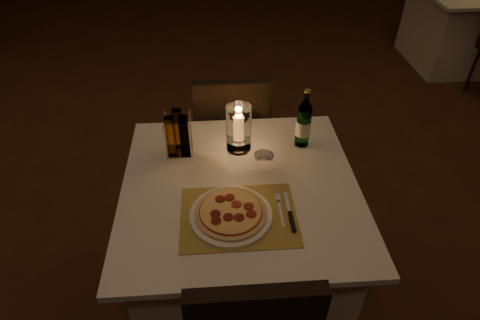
{
  "coord_description": "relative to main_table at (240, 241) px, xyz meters",
  "views": [
    {
      "loc": [
        0.09,
        -1.83,
        1.89
      ],
      "look_at": [
        0.18,
        -0.56,
        0.86
      ],
      "focal_mm": 30.0,
      "sensor_mm": 36.0,
      "label": 1
    }
  ],
  "objects": [
    {
      "name": "floor",
      "position": [
        -0.18,
        0.58,
        -0.38
      ],
      "size": [
        8.0,
        10.0,
        0.02
      ],
      "primitive_type": "cube",
      "color": "#422215",
      "rests_on": "ground"
    },
    {
      "name": "main_table",
      "position": [
        0.0,
        0.0,
        0.0
      ],
      "size": [
        1.0,
        1.0,
        0.74
      ],
      "color": "silver",
      "rests_on": "ground"
    },
    {
      "name": "chair_far",
      "position": [
        0.0,
        0.71,
        0.18
      ],
      "size": [
        0.42,
        0.42,
        0.9
      ],
      "color": "black",
      "rests_on": "ground"
    },
    {
      "name": "placemat",
      "position": [
        -0.02,
        -0.18,
        0.37
      ],
      "size": [
        0.45,
        0.34,
        0.0
      ],
      "primitive_type": "cube",
      "color": "#AA8A3B",
      "rests_on": "main_table"
    },
    {
      "name": "plate",
      "position": [
        -0.05,
        -0.18,
        0.38
      ],
      "size": [
        0.32,
        0.32,
        0.01
      ],
      "primitive_type": "cylinder",
      "color": "white",
      "rests_on": "placemat"
    },
    {
      "name": "pizza",
      "position": [
        -0.05,
        -0.18,
        0.39
      ],
      "size": [
        0.28,
        0.28,
        0.02
      ],
      "color": "#D8B77F",
      "rests_on": "plate"
    },
    {
      "name": "fork",
      "position": [
        0.14,
        -0.15,
        0.37
      ],
      "size": [
        0.02,
        0.18,
        0.0
      ],
      "color": "silver",
      "rests_on": "placemat"
    },
    {
      "name": "knife",
      "position": [
        0.18,
        -0.21,
        0.37
      ],
      "size": [
        0.02,
        0.22,
        0.01
      ],
      "color": "black",
      "rests_on": "placemat"
    },
    {
      "name": "tumbler",
      "position": [
        0.11,
        0.09,
        0.41
      ],
      "size": [
        0.09,
        0.09,
        0.09
      ],
      "primitive_type": null,
      "color": "white",
      "rests_on": "main_table"
    },
    {
      "name": "water_bottle",
      "position": [
        0.31,
        0.27,
        0.48
      ],
      "size": [
        0.07,
        0.07,
        0.29
      ],
      "color": "#549C64",
      "rests_on": "main_table"
    },
    {
      "name": "hurricane_candle",
      "position": [
        0.01,
        0.25,
        0.5
      ],
      "size": [
        0.12,
        0.12,
        0.23
      ],
      "color": "white",
      "rests_on": "main_table"
    },
    {
      "name": "cruet_caddy",
      "position": [
        -0.26,
        0.25,
        0.46
      ],
      "size": [
        0.12,
        0.12,
        0.21
      ],
      "color": "white",
      "rests_on": "main_table"
    },
    {
      "name": "neighbor_table_right",
      "position": [
        2.44,
        2.57,
        0.0
      ],
      "size": [
        1.0,
        1.0,
        0.74
      ],
      "color": "silver",
      "rests_on": "ground"
    }
  ]
}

